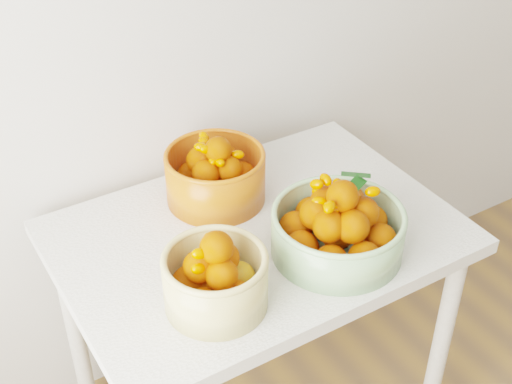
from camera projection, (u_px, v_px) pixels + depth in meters
table at (257, 259)px, 1.88m from camera, size 1.00×0.70×0.75m
bowl_cream at (215, 279)px, 1.56m from camera, size 0.31×0.31×0.20m
bowl_green at (338, 228)px, 1.71m from camera, size 0.39×0.39×0.21m
bowl_orange at (215, 175)px, 1.89m from camera, size 0.27×0.27×0.19m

